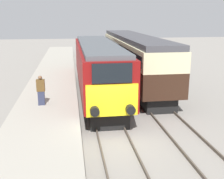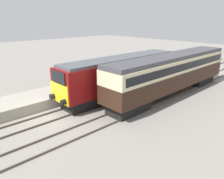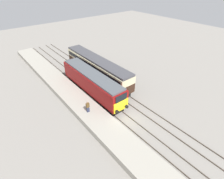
{
  "view_description": "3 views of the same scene",
  "coord_description": "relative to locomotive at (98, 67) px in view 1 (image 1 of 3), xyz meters",
  "views": [
    {
      "loc": [
        -1.86,
        -12.04,
        5.68
      ],
      "look_at": [
        0.0,
        0.55,
        2.3
      ],
      "focal_mm": 45.0,
      "sensor_mm": 36.0,
      "label": 1
    },
    {
      "loc": [
        14.57,
        -7.52,
        7.42
      ],
      "look_at": [
        1.7,
        4.55,
        1.6
      ],
      "focal_mm": 35.0,
      "sensor_mm": 36.0,
      "label": 2
    },
    {
      "loc": [
        -12.33,
        -12.96,
        16.49
      ],
      "look_at": [
        1.7,
        4.55,
        1.6
      ],
      "focal_mm": 28.0,
      "sensor_mm": 36.0,
      "label": 3
    }
  ],
  "objects": [
    {
      "name": "passenger_carriage",
      "position": [
        3.4,
        3.56,
        0.3
      ],
      "size": [
        2.75,
        16.72,
        4.07
      ],
      "color": "black",
      "rests_on": "ground_plane"
    },
    {
      "name": "person_on_platform",
      "position": [
        -3.54,
        -4.27,
        -0.45
      ],
      "size": [
        0.44,
        0.26,
        1.65
      ],
      "color": "#2D334C",
      "rests_on": "platform_left"
    },
    {
      "name": "platform_left",
      "position": [
        -3.3,
        0.56,
        -1.71
      ],
      "size": [
        3.5,
        50.0,
        0.88
      ],
      "color": "#9E998C",
      "rests_on": "ground_plane"
    },
    {
      "name": "rails_near_track",
      "position": [
        0.0,
        -2.44,
        -2.08
      ],
      "size": [
        1.51,
        60.0,
        0.14
      ],
      "color": "#4C4238",
      "rests_on": "ground_plane"
    },
    {
      "name": "locomotive",
      "position": [
        0.0,
        0.0,
        0.0
      ],
      "size": [
        2.7,
        14.29,
        3.85
      ],
      "color": "black",
      "rests_on": "ground_plane"
    },
    {
      "name": "rails_far_track",
      "position": [
        3.4,
        -2.44,
        -2.08
      ],
      "size": [
        1.5,
        60.0,
        0.14
      ],
      "color": "#4C4238",
      "rests_on": "ground_plane"
    },
    {
      "name": "ground_plane",
      "position": [
        0.0,
        -7.44,
        -2.15
      ],
      "size": [
        120.0,
        120.0,
        0.0
      ],
      "primitive_type": "plane",
      "color": "gray"
    }
  ]
}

